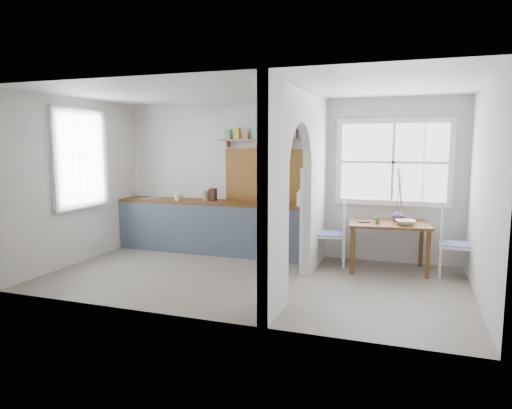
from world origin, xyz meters
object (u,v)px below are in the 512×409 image
(vase, at_px, (398,215))
(kettle, at_px, (302,198))
(chair_left, at_px, (331,234))
(chair_right, at_px, (456,244))
(dining_table, at_px, (388,246))

(vase, bearing_deg, kettle, -178.17)
(chair_left, xyz_separation_m, kettle, (-0.49, 0.07, 0.54))
(chair_left, bearing_deg, kettle, -109.07)
(chair_right, bearing_deg, dining_table, 90.62)
(chair_left, relative_size, chair_right, 1.05)
(chair_right, relative_size, vase, 4.91)
(dining_table, xyz_separation_m, kettle, (-1.36, 0.13, 0.67))
(dining_table, height_order, chair_left, chair_left)
(kettle, bearing_deg, vase, -22.69)
(dining_table, distance_m, chair_left, 0.89)
(chair_left, xyz_separation_m, vase, (1.00, 0.12, 0.33))
(kettle, bearing_deg, dining_table, -30.15)
(kettle, bearing_deg, chair_right, -28.42)
(chair_right, height_order, vase, chair_right)
(kettle, height_order, vase, kettle)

